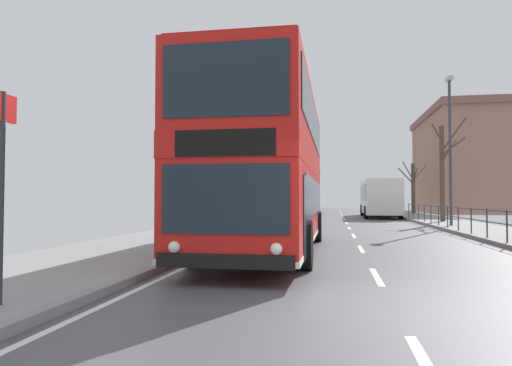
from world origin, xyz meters
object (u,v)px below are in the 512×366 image
bare_tree_far_01 (443,169)px  bare_tree_far_00 (413,187)px  bus_stop_sign_near (2,173)px  background_bus_far_lane (379,197)px  street_lamp_far_side (450,139)px  double_decker_bus_main (269,170)px  background_building_00 (477,162)px

bare_tree_far_01 → bare_tree_far_00: bearing=86.8°
bus_stop_sign_near → bare_tree_far_01: bare_tree_far_01 is taller
background_bus_far_lane → street_lamp_far_side: 14.08m
bus_stop_sign_near → street_lamp_far_side: bearing=62.2°
double_decker_bus_main → background_building_00: (17.19, 39.83, 3.19)m
double_decker_bus_main → street_lamp_far_side: bearing=56.9°
background_bus_far_lane → background_building_00: bearing=51.1°
background_bus_far_lane → bare_tree_far_00: bearing=59.8°
bare_tree_far_00 → background_building_00: bearing=45.7°
double_decker_bus_main → street_lamp_far_side: (7.60, 11.64, 2.22)m
street_lamp_far_side → bare_tree_far_01: size_ratio=1.23×
background_building_00 → bare_tree_far_00: bearing=-134.3°
bare_tree_far_00 → bare_tree_far_01: (-0.88, -15.64, 0.67)m
double_decker_bus_main → bus_stop_sign_near: size_ratio=3.92×
street_lamp_far_side → bare_tree_far_00: street_lamp_far_side is taller
bus_stop_sign_near → background_building_00: background_building_00 is taller
street_lamp_far_side → bare_tree_far_00: 20.06m
street_lamp_far_side → background_building_00: 29.79m
bus_stop_sign_near → background_bus_far_lane: bearing=76.5°
street_lamp_far_side → bare_tree_far_01: (0.62, 4.28, -1.23)m
double_decker_bus_main → bare_tree_far_01: 17.94m
street_lamp_far_side → background_bus_far_lane: bearing=99.1°
background_bus_far_lane → bare_tree_far_00: size_ratio=2.22×
background_bus_far_lane → street_lamp_far_side: (2.17, -13.60, 2.91)m
double_decker_bus_main → bus_stop_sign_near: 7.78m
bare_tree_far_00 → background_building_00: 11.92m
background_bus_far_lane → bare_tree_far_00: (3.68, 6.31, 1.00)m
background_bus_far_lane → street_lamp_far_side: street_lamp_far_side is taller
bus_stop_sign_near → street_lamp_far_side: (10.02, 19.01, 2.71)m
double_decker_bus_main → bare_tree_far_01: size_ratio=1.74×
double_decker_bus_main → bus_stop_sign_near: double_decker_bus_main is taller
bare_tree_far_00 → bus_stop_sign_near: bearing=-106.5°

